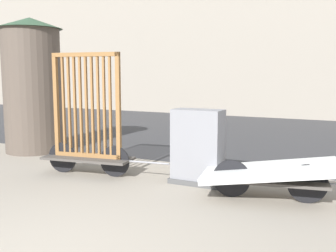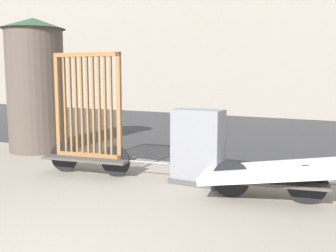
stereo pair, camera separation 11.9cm
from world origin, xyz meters
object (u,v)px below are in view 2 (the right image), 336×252
at_px(bike_cart_with_mattress, 268,174).
at_px(utility_cabinet, 198,149).
at_px(bike_cart_with_bedframe, 89,132).
at_px(advertising_column, 36,84).

bearing_deg(bike_cart_with_mattress, utility_cabinet, 153.59).
xyz_separation_m(bike_cart_with_bedframe, utility_cabinet, (1.92, 0.33, -0.20)).
relative_size(bike_cart_with_bedframe, advertising_column, 0.77).
distance_m(bike_cart_with_bedframe, bike_cart_with_mattress, 3.15).
height_order(bike_cart_with_mattress, utility_cabinet, utility_cabinet).
bearing_deg(bike_cart_with_bedframe, bike_cart_with_mattress, -8.94).
height_order(bike_cart_with_bedframe, bike_cart_with_mattress, bike_cart_with_bedframe).
bearing_deg(bike_cart_with_bedframe, advertising_column, 145.71).
relative_size(bike_cart_with_mattress, utility_cabinet, 2.05).
bearing_deg(bike_cart_with_mattress, advertising_column, 157.34).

